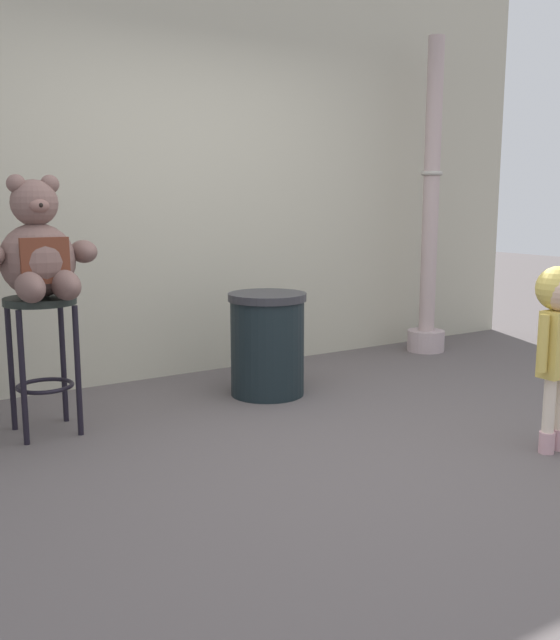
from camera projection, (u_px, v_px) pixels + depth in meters
The scene contains 7 objects.
ground_plane at pixel (341, 451), 3.63m from camera, with size 24.00×24.00×0.00m, color #595251.
building_wall at pixel (170, 161), 5.11m from camera, with size 6.81×0.30×3.15m, color #B5B09A.
bar_stool_with_teddy at pixel (42, 337), 3.84m from camera, with size 0.39×0.39×0.77m.
teddy_bear at pixel (39, 253), 3.73m from camera, with size 0.63×0.56×0.66m.
child_walking at pixel (559, 318), 3.52m from camera, with size 0.31×0.24×0.97m.
trash_bin at pixel (267, 344), 4.65m from camera, with size 0.52×0.52×0.69m.
lamppost at pixel (430, 233), 5.88m from camera, with size 0.32×0.32×2.60m.
Camera 1 is at (-2.12, -2.75, 1.29)m, focal length 39.12 mm.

